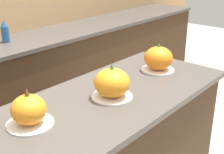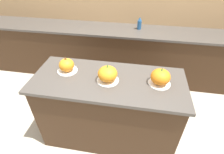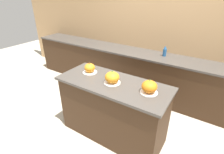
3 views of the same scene
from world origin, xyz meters
name	(u,v)px [view 1 (image 1 of 3)]	position (x,y,z in m)	size (l,w,h in m)	color
pumpkin_cake_left	(29,111)	(-0.47, 0.07, 1.00)	(0.22, 0.22, 0.19)	white
pumpkin_cake_center	(112,83)	(0.00, -0.02, 1.01)	(0.23, 0.23, 0.20)	white
pumpkin_cake_right	(158,59)	(0.52, 0.02, 1.01)	(0.22, 0.22, 0.19)	white
bottle_tall	(5,32)	(0.25, 1.44, 1.02)	(0.07, 0.07, 0.20)	#235184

